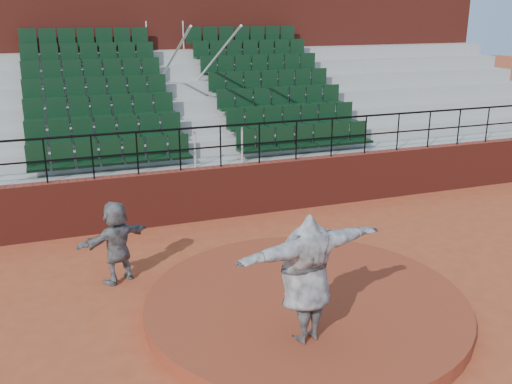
% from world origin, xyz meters
% --- Properties ---
extents(ground, '(90.00, 90.00, 0.00)m').
position_xyz_m(ground, '(0.00, 0.00, 0.00)').
color(ground, '#A04124').
rests_on(ground, ground).
extents(pitchers_mound, '(5.50, 5.50, 0.25)m').
position_xyz_m(pitchers_mound, '(0.00, 0.00, 0.12)').
color(pitchers_mound, maroon).
rests_on(pitchers_mound, ground).
extents(pitching_rubber, '(0.60, 0.15, 0.03)m').
position_xyz_m(pitching_rubber, '(0.00, 0.15, 0.27)').
color(pitching_rubber, white).
rests_on(pitching_rubber, pitchers_mound).
extents(boundary_wall, '(24.00, 0.30, 1.30)m').
position_xyz_m(boundary_wall, '(0.00, 5.00, 0.65)').
color(boundary_wall, maroon).
rests_on(boundary_wall, ground).
extents(wall_railing, '(24.04, 0.05, 1.03)m').
position_xyz_m(wall_railing, '(0.00, 5.00, 2.03)').
color(wall_railing, black).
rests_on(wall_railing, boundary_wall).
extents(seating_deck, '(24.00, 5.97, 4.63)m').
position_xyz_m(seating_deck, '(0.00, 8.64, 1.45)').
color(seating_deck, '#989893').
rests_on(seating_deck, ground).
extents(press_box_facade, '(24.00, 3.00, 7.10)m').
position_xyz_m(press_box_facade, '(0.00, 12.60, 3.55)').
color(press_box_facade, maroon).
rests_on(press_box_facade, ground).
extents(pitcher, '(2.53, 1.12, 1.99)m').
position_xyz_m(pitcher, '(-0.55, -1.14, 1.24)').
color(pitcher, black).
rests_on(pitcher, pitchers_mound).
extents(fielder, '(1.54, 1.08, 1.60)m').
position_xyz_m(fielder, '(-2.87, 2.27, 0.80)').
color(fielder, black).
rests_on(fielder, ground).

